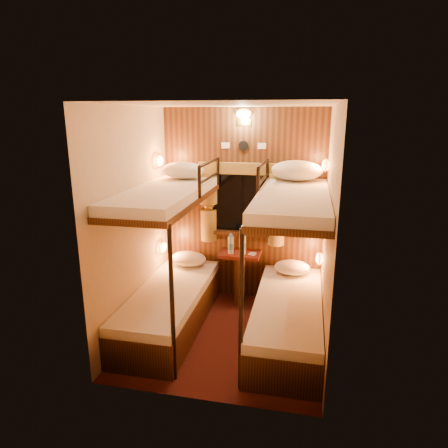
% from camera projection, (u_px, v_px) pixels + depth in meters
% --- Properties ---
extents(floor, '(2.10, 2.10, 0.00)m').
position_uv_depth(floor, '(226.00, 335.00, 4.34)').
color(floor, '#39170F').
rests_on(floor, ground).
extents(ceiling, '(2.10, 2.10, 0.00)m').
position_uv_depth(ceiling, '(226.00, 104.00, 3.70)').
color(ceiling, silver).
rests_on(ceiling, wall_back).
extents(wall_back, '(2.40, 0.00, 2.40)m').
position_uv_depth(wall_back, '(243.00, 206.00, 5.01)').
color(wall_back, '#C6B293').
rests_on(wall_back, floor).
extents(wall_front, '(2.40, 0.00, 2.40)m').
position_uv_depth(wall_front, '(198.00, 266.00, 3.03)').
color(wall_front, '#C6B293').
rests_on(wall_front, floor).
extents(wall_left, '(0.00, 2.40, 2.40)m').
position_uv_depth(wall_left, '(134.00, 223.00, 4.22)').
color(wall_left, '#C6B293').
rests_on(wall_left, floor).
extents(wall_right, '(0.00, 2.40, 2.40)m').
position_uv_depth(wall_right, '(328.00, 235.00, 3.82)').
color(wall_right, '#C6B293').
rests_on(wall_right, floor).
extents(back_panel, '(2.00, 0.03, 2.40)m').
position_uv_depth(back_panel, '(243.00, 206.00, 5.00)').
color(back_panel, black).
rests_on(back_panel, floor).
extents(bunk_left, '(0.72, 1.90, 1.82)m').
position_uv_depth(bunk_left, '(170.00, 279.00, 4.38)').
color(bunk_left, black).
rests_on(bunk_left, floor).
extents(bunk_right, '(0.72, 1.90, 1.82)m').
position_uv_depth(bunk_right, '(289.00, 290.00, 4.12)').
color(bunk_right, black).
rests_on(bunk_right, floor).
extents(window, '(1.00, 0.12, 0.79)m').
position_uv_depth(window, '(243.00, 208.00, 4.97)').
color(window, black).
rests_on(window, back_panel).
extents(curtains, '(1.10, 0.22, 1.00)m').
position_uv_depth(curtains, '(242.00, 202.00, 4.92)').
color(curtains, olive).
rests_on(curtains, back_panel).
extents(back_fixtures, '(0.54, 0.09, 0.48)m').
position_uv_depth(back_fixtures, '(244.00, 120.00, 4.69)').
color(back_fixtures, black).
rests_on(back_fixtures, back_panel).
extents(reading_lamps, '(2.00, 0.20, 1.25)m').
position_uv_depth(reading_lamps, '(238.00, 209.00, 4.67)').
color(reading_lamps, orange).
rests_on(reading_lamps, wall_left).
extents(table, '(0.50, 0.34, 0.66)m').
position_uv_depth(table, '(240.00, 270.00, 5.03)').
color(table, '#541913').
rests_on(table, floor).
extents(bottle_left, '(0.08, 0.08, 0.26)m').
position_uv_depth(bottle_left, '(231.00, 245.00, 4.90)').
color(bottle_left, '#99BFE5').
rests_on(bottle_left, table).
extents(bottle_right, '(0.08, 0.08, 0.27)m').
position_uv_depth(bottle_right, '(243.00, 245.00, 4.89)').
color(bottle_right, '#99BFE5').
rests_on(bottle_right, table).
extents(sachet_a, '(0.10, 0.08, 0.01)m').
position_uv_depth(sachet_a, '(252.00, 254.00, 4.90)').
color(sachet_a, silver).
rests_on(sachet_a, table).
extents(sachet_b, '(0.09, 0.08, 0.01)m').
position_uv_depth(sachet_b, '(253.00, 253.00, 4.95)').
color(sachet_b, silver).
rests_on(sachet_b, table).
extents(pillow_lower_left, '(0.46, 0.33, 0.18)m').
position_uv_depth(pillow_lower_left, '(188.00, 259.00, 5.05)').
color(pillow_lower_left, silver).
rests_on(pillow_lower_left, bunk_left).
extents(pillow_lower_right, '(0.43, 0.30, 0.17)m').
position_uv_depth(pillow_lower_right, '(292.00, 267.00, 4.78)').
color(pillow_lower_right, silver).
rests_on(pillow_lower_right, bunk_right).
extents(pillow_upper_left, '(0.50, 0.35, 0.19)m').
position_uv_depth(pillow_upper_left, '(183.00, 170.00, 4.65)').
color(pillow_upper_left, silver).
rests_on(pillow_upper_left, bunk_left).
extents(pillow_upper_right, '(0.58, 0.41, 0.23)m').
position_uv_depth(pillow_upper_right, '(297.00, 170.00, 4.50)').
color(pillow_upper_right, silver).
rests_on(pillow_upper_right, bunk_right).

